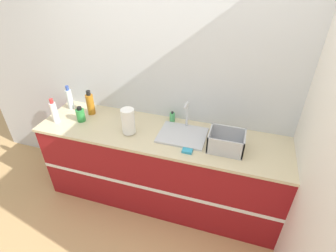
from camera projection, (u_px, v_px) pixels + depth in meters
name	position (u px, v px, depth m)	size (l,w,h in m)	color
ground_plane	(152.00, 217.00, 2.81)	(12.00, 12.00, 0.00)	tan
wall_back	(171.00, 81.00, 2.61)	(4.87, 0.06, 2.60)	silver
wall_right	(315.00, 119.00, 2.02)	(0.06, 2.63, 2.60)	silver
counter_cabinet	(161.00, 167.00, 2.81)	(2.49, 0.65, 0.90)	maroon
sink	(183.00, 134.00, 2.51)	(0.45, 0.36, 0.29)	silver
paper_towel_roll	(128.00, 121.00, 2.49)	(0.13, 0.13, 0.26)	#4C4C51
dish_rack	(226.00, 143.00, 2.32)	(0.31, 0.24, 0.17)	#B7BABF
bottle_amber	(90.00, 104.00, 2.80)	(0.08, 0.08, 0.27)	#B26B19
bottle_green	(81.00, 115.00, 2.70)	(0.09, 0.09, 0.16)	#2D8C3D
bottle_clear	(70.00, 99.00, 2.90)	(0.07, 0.07, 0.27)	silver
bottle_white_spray	(54.00, 112.00, 2.67)	(0.07, 0.07, 0.26)	white
soap_dispenser	(172.00, 117.00, 2.70)	(0.05, 0.05, 0.12)	#4CB266
sponge	(187.00, 151.00, 2.31)	(0.09, 0.06, 0.02)	#3399BF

